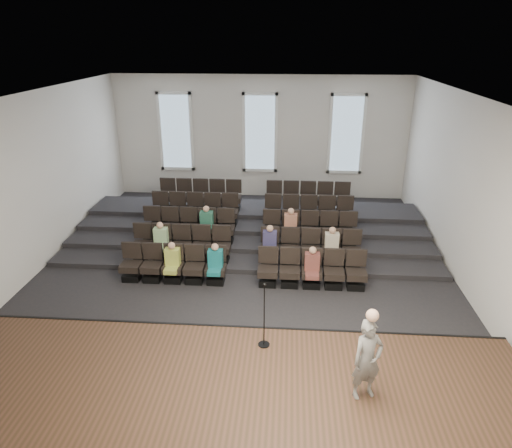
% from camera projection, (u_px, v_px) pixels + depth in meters
% --- Properties ---
extents(ground, '(14.00, 14.00, 0.00)m').
position_uv_depth(ground, '(244.00, 273.00, 13.29)').
color(ground, black).
rests_on(ground, ground).
extents(ceiling, '(12.00, 14.00, 0.02)m').
position_uv_depth(ceiling, '(242.00, 96.00, 11.36)').
color(ceiling, white).
rests_on(ceiling, ground).
extents(wall_back, '(12.00, 0.04, 5.00)m').
position_uv_depth(wall_back, '(260.00, 138.00, 18.79)').
color(wall_back, silver).
rests_on(wall_back, ground).
extents(wall_front, '(12.00, 0.04, 5.00)m').
position_uv_depth(wall_front, '(188.00, 365.00, 5.86)').
color(wall_front, silver).
rests_on(wall_front, ground).
extents(wall_left, '(0.04, 14.00, 5.00)m').
position_uv_depth(wall_left, '(29.00, 187.00, 12.74)').
color(wall_left, silver).
rests_on(wall_left, ground).
extents(wall_right, '(0.04, 14.00, 5.00)m').
position_uv_depth(wall_right, '(472.00, 197.00, 11.91)').
color(wall_right, silver).
rests_on(wall_right, ground).
extents(stage, '(11.80, 3.60, 0.50)m').
position_uv_depth(stage, '(217.00, 393.00, 8.50)').
color(stage, '#462A1E').
rests_on(stage, ground).
extents(stage_lip, '(11.80, 0.06, 0.52)m').
position_uv_depth(stage_lip, '(229.00, 336.00, 10.13)').
color(stage_lip, black).
rests_on(stage_lip, ground).
extents(risers, '(11.80, 4.80, 0.60)m').
position_uv_depth(risers, '(253.00, 225.00, 16.13)').
color(risers, black).
rests_on(risers, ground).
extents(seating_rows, '(6.80, 4.70, 1.67)m').
position_uv_depth(seating_rows, '(248.00, 231.00, 14.44)').
color(seating_rows, black).
rests_on(seating_rows, ground).
extents(windows, '(8.44, 0.10, 3.24)m').
position_uv_depth(windows, '(260.00, 133.00, 18.65)').
color(windows, white).
rests_on(windows, wall_back).
extents(audience, '(5.45, 2.64, 1.10)m').
position_uv_depth(audience, '(245.00, 243.00, 13.27)').
color(audience, '#A7B347').
rests_on(audience, seating_rows).
extents(speaker, '(0.66, 0.55, 1.54)m').
position_uv_depth(speaker, '(367.00, 360.00, 7.83)').
color(speaker, slate).
rests_on(speaker, stage).
extents(mic_stand, '(0.24, 0.24, 1.46)m').
position_uv_depth(mic_stand, '(264.00, 327.00, 9.26)').
color(mic_stand, black).
rests_on(mic_stand, stage).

